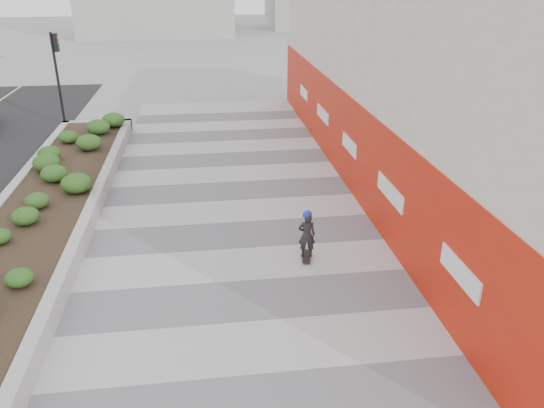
{
  "coord_description": "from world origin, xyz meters",
  "views": [
    {
      "loc": [
        -0.77,
        -8.15,
        6.83
      ],
      "look_at": [
        0.91,
        4.53,
        1.1
      ],
      "focal_mm": 35.0,
      "sensor_mm": 36.0,
      "label": 1
    }
  ],
  "objects": [
    {
      "name": "ground",
      "position": [
        0.0,
        0.0,
        0.0
      ],
      "size": [
        160.0,
        160.0,
        0.0
      ],
      "primitive_type": "plane",
      "color": "gray",
      "rests_on": "ground"
    },
    {
      "name": "walkway",
      "position": [
        0.0,
        3.0,
        0.01
      ],
      "size": [
        8.0,
        36.0,
        0.01
      ],
      "primitive_type": "cube",
      "color": "#A8A8AD",
      "rests_on": "ground"
    },
    {
      "name": "building",
      "position": [
        6.98,
        8.98,
        3.98
      ],
      "size": [
        6.04,
        24.08,
        8.0
      ],
      "color": "beige",
      "rests_on": "ground"
    },
    {
      "name": "planter",
      "position": [
        -5.5,
        7.0,
        0.42
      ],
      "size": [
        3.0,
        18.0,
        0.9
      ],
      "color": "#9E9EA0",
      "rests_on": "ground"
    },
    {
      "name": "traffic_signal_near",
      "position": [
        -7.23,
        17.5,
        2.76
      ],
      "size": [
        0.33,
        0.28,
        4.2
      ],
      "color": "black",
      "rests_on": "ground"
    },
    {
      "name": "manhole_cover",
      "position": [
        0.5,
        3.0,
        0.0
      ],
      "size": [
        0.44,
        0.44,
        0.01
      ],
      "primitive_type": "cylinder",
      "color": "#595654",
      "rests_on": "ground"
    },
    {
      "name": "skateboarder",
      "position": [
        1.65,
        3.46,
        0.69
      ],
      "size": [
        0.46,
        0.74,
        1.35
      ],
      "rotation": [
        0.0,
        0.0,
        -0.17
      ],
      "color": "beige",
      "rests_on": "ground"
    }
  ]
}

